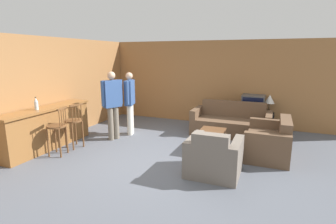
{
  "coord_description": "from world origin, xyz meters",
  "views": [
    {
      "loc": [
        2.09,
        -4.72,
        2.17
      ],
      "look_at": [
        -0.18,
        0.84,
        0.85
      ],
      "focal_mm": 28.0,
      "sensor_mm": 36.0,
      "label": 1
    }
  ],
  "objects_px": {
    "couch_far": "(231,124)",
    "table_lamp": "(270,100)",
    "armchair_near": "(214,158)",
    "tv_unit": "(252,121)",
    "coffee_table": "(211,135)",
    "loveseat_right": "(270,142)",
    "bottle": "(36,104)",
    "bar_chair_mid": "(74,124)",
    "tv": "(253,104)",
    "bar_chair_near": "(57,130)",
    "person_by_window": "(130,100)",
    "person_by_counter": "(112,102)"
  },
  "relations": [
    {
      "from": "couch_far",
      "to": "table_lamp",
      "type": "bearing_deg",
      "value": 39.49
    },
    {
      "from": "couch_far",
      "to": "armchair_near",
      "type": "distance_m",
      "value": 2.63
    },
    {
      "from": "armchair_near",
      "to": "tv_unit",
      "type": "bearing_deg",
      "value": 83.4
    },
    {
      "from": "coffee_table",
      "to": "table_lamp",
      "type": "xyz_separation_m",
      "value": [
        1.18,
        2.15,
        0.55
      ]
    },
    {
      "from": "loveseat_right",
      "to": "armchair_near",
      "type": "bearing_deg",
      "value": -124.07
    },
    {
      "from": "loveseat_right",
      "to": "bottle",
      "type": "distance_m",
      "value": 5.19
    },
    {
      "from": "bar_chair_mid",
      "to": "armchair_near",
      "type": "distance_m",
      "value": 3.38
    },
    {
      "from": "coffee_table",
      "to": "tv",
      "type": "relative_size",
      "value": 1.46
    },
    {
      "from": "bar_chair_mid",
      "to": "tv",
      "type": "bearing_deg",
      "value": 40.54
    },
    {
      "from": "bar_chair_mid",
      "to": "tv_unit",
      "type": "xyz_separation_m",
      "value": [
        3.76,
        3.22,
        -0.32
      ]
    },
    {
      "from": "coffee_table",
      "to": "table_lamp",
      "type": "height_order",
      "value": "table_lamp"
    },
    {
      "from": "loveseat_right",
      "to": "tv_unit",
      "type": "xyz_separation_m",
      "value": [
        -0.54,
        2.02,
        -0.05
      ]
    },
    {
      "from": "armchair_near",
      "to": "bar_chair_near",
      "type": "bearing_deg",
      "value": -174.25
    },
    {
      "from": "person_by_window",
      "to": "coffee_table",
      "type": "bearing_deg",
      "value": -8.89
    },
    {
      "from": "person_by_window",
      "to": "bar_chair_near",
      "type": "bearing_deg",
      "value": -109.35
    },
    {
      "from": "couch_far",
      "to": "armchair_near",
      "type": "height_order",
      "value": "couch_far"
    },
    {
      "from": "table_lamp",
      "to": "person_by_counter",
      "type": "xyz_separation_m",
      "value": [
        -3.7,
        -2.34,
        0.08
      ]
    },
    {
      "from": "loveseat_right",
      "to": "coffee_table",
      "type": "relative_size",
      "value": 1.54
    },
    {
      "from": "loveseat_right",
      "to": "table_lamp",
      "type": "bearing_deg",
      "value": 92.66
    },
    {
      "from": "couch_far",
      "to": "tv",
      "type": "distance_m",
      "value": 1.02
    },
    {
      "from": "loveseat_right",
      "to": "person_by_counter",
      "type": "bearing_deg",
      "value": -175.14
    },
    {
      "from": "tv_unit",
      "to": "table_lamp",
      "type": "xyz_separation_m",
      "value": [
        0.44,
        -0.0,
        0.66
      ]
    },
    {
      "from": "bottle",
      "to": "person_by_counter",
      "type": "bearing_deg",
      "value": 52.89
    },
    {
      "from": "bar_chair_near",
      "to": "bar_chair_mid",
      "type": "height_order",
      "value": "same"
    },
    {
      "from": "couch_far",
      "to": "tv",
      "type": "bearing_deg",
      "value": 57.32
    },
    {
      "from": "person_by_counter",
      "to": "tv_unit",
      "type": "bearing_deg",
      "value": 35.75
    },
    {
      "from": "couch_far",
      "to": "tv_unit",
      "type": "bearing_deg",
      "value": 57.43
    },
    {
      "from": "armchair_near",
      "to": "coffee_table",
      "type": "distance_m",
      "value": 1.29
    },
    {
      "from": "table_lamp",
      "to": "person_by_window",
      "type": "relative_size",
      "value": 0.32
    },
    {
      "from": "couch_far",
      "to": "person_by_window",
      "type": "height_order",
      "value": "person_by_window"
    },
    {
      "from": "loveseat_right",
      "to": "tv_unit",
      "type": "height_order",
      "value": "loveseat_right"
    },
    {
      "from": "bar_chair_mid",
      "to": "table_lamp",
      "type": "distance_m",
      "value": 5.31
    },
    {
      "from": "loveseat_right",
      "to": "person_by_counter",
      "type": "relative_size",
      "value": 0.8
    },
    {
      "from": "table_lamp",
      "to": "person_by_window",
      "type": "bearing_deg",
      "value": -153.11
    },
    {
      "from": "loveseat_right",
      "to": "person_by_counter",
      "type": "height_order",
      "value": "person_by_counter"
    },
    {
      "from": "table_lamp",
      "to": "tv_unit",
      "type": "bearing_deg",
      "value": 180.0
    },
    {
      "from": "table_lamp",
      "to": "person_by_counter",
      "type": "bearing_deg",
      "value": -147.63
    },
    {
      "from": "couch_far",
      "to": "tv_unit",
      "type": "distance_m",
      "value": 0.91
    },
    {
      "from": "couch_far",
      "to": "coffee_table",
      "type": "height_order",
      "value": "couch_far"
    },
    {
      "from": "tv_unit",
      "to": "table_lamp",
      "type": "height_order",
      "value": "table_lamp"
    },
    {
      "from": "bar_chair_mid",
      "to": "loveseat_right",
      "type": "bearing_deg",
      "value": 15.58
    },
    {
      "from": "bar_chair_near",
      "to": "tv_unit",
      "type": "relative_size",
      "value": 0.89
    },
    {
      "from": "tv_unit",
      "to": "bottle",
      "type": "relative_size",
      "value": 4.19
    },
    {
      "from": "bar_chair_near",
      "to": "person_by_window",
      "type": "xyz_separation_m",
      "value": [
        0.68,
        1.95,
        0.39
      ]
    },
    {
      "from": "person_by_window",
      "to": "person_by_counter",
      "type": "distance_m",
      "value": 0.59
    },
    {
      "from": "bar_chair_near",
      "to": "armchair_near",
      "type": "bearing_deg",
      "value": 5.75
    },
    {
      "from": "person_by_counter",
      "to": "bar_chair_near",
      "type": "bearing_deg",
      "value": -110.0
    },
    {
      "from": "bar_chair_mid",
      "to": "bottle",
      "type": "relative_size",
      "value": 3.74
    },
    {
      "from": "couch_far",
      "to": "loveseat_right",
      "type": "height_order",
      "value": "couch_far"
    },
    {
      "from": "tv_unit",
      "to": "person_by_window",
      "type": "relative_size",
      "value": 0.7
    }
  ]
}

